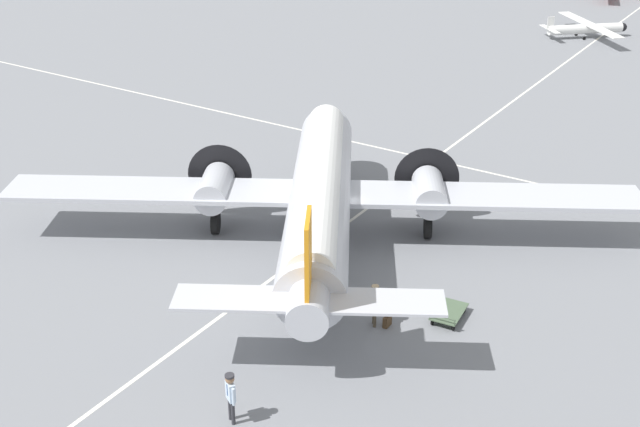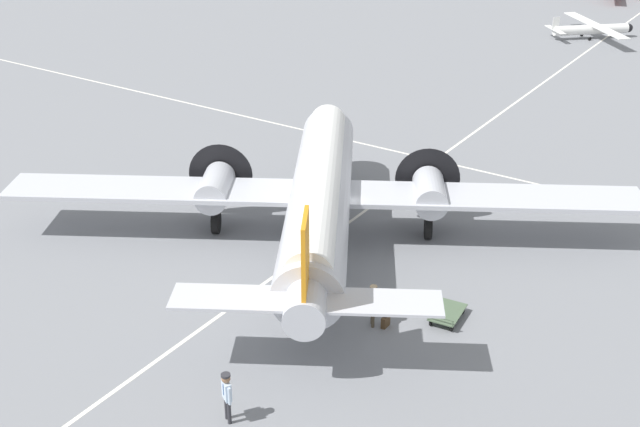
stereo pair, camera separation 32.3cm
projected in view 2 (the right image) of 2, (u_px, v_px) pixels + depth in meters
name	position (u px, v px, depth m)	size (l,w,h in m)	color
ground_plane	(320.00, 248.00, 34.56)	(300.00, 300.00, 0.00)	slate
apron_line_eastwest	(316.00, 246.00, 34.67)	(120.00, 0.16, 0.01)	silver
apron_line_northsouth	(439.00, 161.00, 43.32)	(0.16, 120.00, 0.01)	silver
airliner_main	(321.00, 191.00, 33.83)	(19.18, 25.11, 5.72)	silver
crew_foreground	(227.00, 392.00, 24.11)	(0.40, 0.53, 1.76)	#2D2D33
passenger_boarding	(373.00, 301.00, 28.79)	(0.47, 0.39, 1.67)	#473D2D
suitcase_near_door	(386.00, 321.00, 29.09)	(0.42, 0.17, 0.47)	#47331E
baggage_cart	(447.00, 313.00, 29.47)	(1.79, 1.17, 0.56)	#4C6047
light_aircraft_taxiing	(593.00, 29.00, 67.42)	(7.86, 7.62, 1.91)	white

